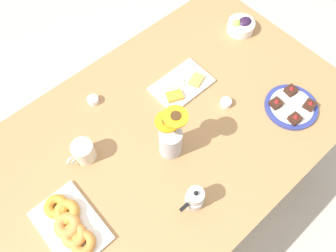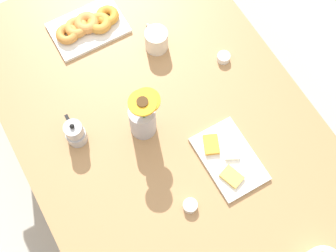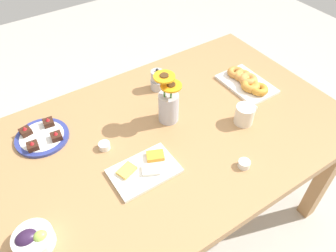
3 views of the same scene
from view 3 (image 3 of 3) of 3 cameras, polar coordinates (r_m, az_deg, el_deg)
ground_plane at (r=2.03m, az=0.00°, el=-15.76°), size 6.00×6.00×0.00m
dining_table at (r=1.50m, az=0.00°, el=-3.40°), size 1.60×1.00×0.74m
coffee_mug at (r=1.49m, az=13.24°, el=1.99°), size 0.12×0.09×0.09m
grape_bowl at (r=1.20m, az=-22.44°, el=-17.80°), size 0.13×0.13×0.07m
cheese_platter at (r=1.29m, az=-4.12°, el=-7.58°), size 0.26×0.17×0.03m
croissant_platter at (r=1.71m, az=13.61°, el=7.49°), size 0.19×0.28×0.05m
jam_cup_honey at (r=1.33m, az=13.12°, el=-6.41°), size 0.05×0.05×0.03m
jam_cup_berry at (r=1.39m, az=-11.02°, el=-3.37°), size 0.05×0.05×0.03m
dessert_plate at (r=1.50m, az=-21.10°, el=-1.73°), size 0.23×0.23×0.05m
flower_vase at (r=1.43m, az=0.08°, el=3.76°), size 0.11×0.11×0.25m
moka_pot at (r=1.63m, az=-1.84°, el=7.96°), size 0.11×0.07×0.12m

